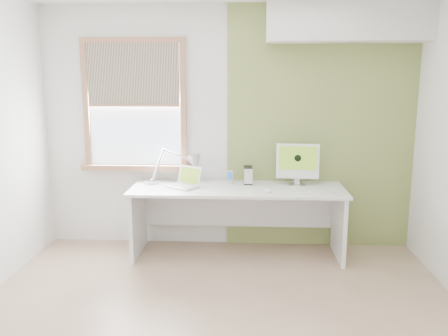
# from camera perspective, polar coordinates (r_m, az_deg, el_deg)

# --- Properties ---
(room) EXTENTS (4.04, 3.54, 2.64)m
(room) POSITION_cam_1_polar(r_m,az_deg,el_deg) (3.30, -0.92, 1.58)
(room) COLOR tan
(room) RESTS_ON ground
(accent_wall) EXTENTS (2.00, 0.02, 2.60)m
(accent_wall) POSITION_cam_1_polar(r_m,az_deg,el_deg) (5.07, 11.79, 4.73)
(accent_wall) COLOR #879A48
(accent_wall) RESTS_ON room
(soffit) EXTENTS (1.60, 0.40, 0.42)m
(soffit) POSITION_cam_1_polar(r_m,az_deg,el_deg) (4.94, 15.03, 17.21)
(soffit) COLOR white
(soffit) RESTS_ON room
(window) EXTENTS (1.20, 0.14, 1.42)m
(window) POSITION_cam_1_polar(r_m,az_deg,el_deg) (5.11, -10.98, 7.56)
(window) COLOR #9E6C4F
(window) RESTS_ON room
(desk) EXTENTS (2.20, 0.70, 0.73)m
(desk) POSITION_cam_1_polar(r_m,az_deg,el_deg) (4.87, 1.68, -4.49)
(desk) COLOR white
(desk) RESTS_ON room
(desk_lamp) EXTENTS (0.68, 0.29, 0.38)m
(desk_lamp) POSITION_cam_1_polar(r_m,az_deg,el_deg) (4.94, -4.61, 0.40)
(desk_lamp) COLOR silver
(desk_lamp) RESTS_ON desk
(laptop) EXTENTS (0.38, 0.37, 0.21)m
(laptop) POSITION_cam_1_polar(r_m,az_deg,el_deg) (4.80, -4.74, -1.73)
(laptop) COLOR silver
(laptop) RESTS_ON desk
(phone_dock) EXTENTS (0.09, 0.09, 0.14)m
(phone_dock) POSITION_cam_1_polar(r_m,az_deg,el_deg) (4.94, 0.75, -1.45)
(phone_dock) COLOR silver
(phone_dock) RESTS_ON desk
(external_drive) EXTENTS (0.10, 0.15, 0.19)m
(external_drive) POSITION_cam_1_polar(r_m,az_deg,el_deg) (4.91, 2.98, -0.88)
(external_drive) COLOR silver
(external_drive) RESTS_ON desk
(imac) EXTENTS (0.45, 0.16, 0.44)m
(imac) POSITION_cam_1_polar(r_m,az_deg,el_deg) (4.89, 9.06, 0.74)
(imac) COLOR silver
(imac) RESTS_ON desk
(keyboard) EXTENTS (0.40, 0.12, 0.02)m
(keyboard) POSITION_cam_1_polar(r_m,az_deg,el_deg) (4.58, 11.06, -3.07)
(keyboard) COLOR white
(keyboard) RESTS_ON desk
(mouse) EXTENTS (0.09, 0.12, 0.03)m
(mouse) POSITION_cam_1_polar(r_m,az_deg,el_deg) (4.60, 5.49, -2.75)
(mouse) COLOR white
(mouse) RESTS_ON desk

